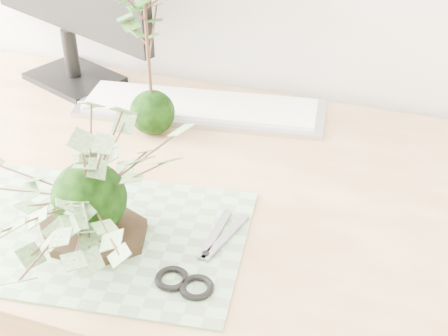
{
  "coord_description": "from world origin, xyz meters",
  "views": [
    {
      "loc": [
        0.24,
        0.45,
        1.33
      ],
      "look_at": [
        0.0,
        1.14,
        0.84
      ],
      "focal_mm": 50.0,
      "sensor_mm": 36.0,
      "label": 1
    }
  ],
  "objects_px": {
    "ivy_kokedama": "(85,169)",
    "maple_kokedama": "(145,6)",
    "desk": "(187,220)",
    "keyboard": "(201,107)"
  },
  "relations": [
    {
      "from": "keyboard",
      "to": "maple_kokedama",
      "type": "bearing_deg",
      "value": -125.82
    },
    {
      "from": "ivy_kokedama",
      "to": "maple_kokedama",
      "type": "distance_m",
      "value": 0.33
    },
    {
      "from": "desk",
      "to": "keyboard",
      "type": "height_order",
      "value": "keyboard"
    },
    {
      "from": "desk",
      "to": "maple_kokedama",
      "type": "distance_m",
      "value": 0.37
    },
    {
      "from": "maple_kokedama",
      "to": "keyboard",
      "type": "height_order",
      "value": "maple_kokedama"
    },
    {
      "from": "ivy_kokedama",
      "to": "desk",
      "type": "bearing_deg",
      "value": 69.67
    },
    {
      "from": "maple_kokedama",
      "to": "ivy_kokedama",
      "type": "bearing_deg",
      "value": -81.65
    },
    {
      "from": "desk",
      "to": "keyboard",
      "type": "xyz_separation_m",
      "value": [
        -0.06,
        0.23,
        0.1
      ]
    },
    {
      "from": "desk",
      "to": "maple_kokedama",
      "type": "height_order",
      "value": "maple_kokedama"
    },
    {
      "from": "desk",
      "to": "ivy_kokedama",
      "type": "height_order",
      "value": "ivy_kokedama"
    }
  ]
}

